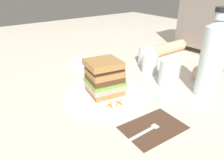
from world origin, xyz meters
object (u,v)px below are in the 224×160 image
at_px(main_plate, 105,95).
at_px(sandwich, 105,77).
at_px(knife, 84,80).
at_px(side_plate, 89,64).
at_px(empty_tumbler_0, 150,64).
at_px(empty_tumbler_1, 147,56).
at_px(water_bottle, 212,59).
at_px(juice_glass, 169,74).
at_px(diner_across, 218,5).
at_px(napkin_dark, 153,127).
at_px(fork, 148,130).

bearing_deg(main_plate, sandwich, -37.35).
bearing_deg(knife, side_plate, 141.95).
distance_m(main_plate, empty_tumbler_0, 0.28).
distance_m(empty_tumbler_1, side_plate, 0.28).
relative_size(knife, water_bottle, 0.68).
distance_m(juice_glass, diner_across, 0.51).
bearing_deg(empty_tumbler_1, knife, -94.33).
bearing_deg(main_plate, water_bottle, 55.76).
relative_size(napkin_dark, diner_across, 0.30).
distance_m(sandwich, empty_tumbler_0, 0.28).
distance_m(sandwich, diner_across, 0.72).
bearing_deg(fork, water_bottle, 94.03).
bearing_deg(side_plate, sandwich, -20.63).
relative_size(sandwich, empty_tumbler_0, 1.63).
relative_size(empty_tumbler_0, side_plate, 0.42).
height_order(empty_tumbler_0, side_plate, empty_tumbler_0).
bearing_deg(main_plate, empty_tumbler_0, 101.63).
distance_m(napkin_dark, knife, 0.38).
bearing_deg(side_plate, main_plate, -20.57).
relative_size(napkin_dark, fork, 1.01).
bearing_deg(juice_glass, sandwich, -106.10).
bearing_deg(fork, diner_across, 109.30).
bearing_deg(diner_across, fork, -70.70).
relative_size(water_bottle, diner_across, 0.53).
height_order(sandwich, juice_glass, sandwich).
relative_size(fork, knife, 0.83).
bearing_deg(sandwich, diner_across, 92.61).
relative_size(main_plate, sandwich, 2.06).
height_order(fork, water_bottle, water_bottle).
height_order(fork, side_plate, side_plate).
relative_size(fork, diner_across, 0.30).
distance_m(sandwich, napkin_dark, 0.23).
relative_size(sandwich, side_plate, 0.68).
xyz_separation_m(water_bottle, diner_across, (-0.23, 0.41, 0.12)).
bearing_deg(side_plate, napkin_dark, -11.30).
relative_size(napkin_dark, knife, 0.84).
relative_size(knife, empty_tumbler_0, 2.52).
xyz_separation_m(napkin_dark, fork, (-0.00, -0.02, 0.00)).
xyz_separation_m(main_plate, sandwich, (0.00, -0.00, 0.07)).
relative_size(napkin_dark, juice_glass, 1.65).
relative_size(empty_tumbler_1, diner_across, 0.15).
relative_size(napkin_dark, water_bottle, 0.57).
distance_m(sandwich, juice_glass, 0.26).
bearing_deg(juice_glass, water_bottle, 20.06).
relative_size(knife, side_plate, 1.05).
height_order(side_plate, diner_across, diner_across).
xyz_separation_m(knife, diner_across, (0.13, 0.69, 0.25)).
xyz_separation_m(main_plate, knife, (-0.16, 0.01, -0.01)).
height_order(napkin_dark, diner_across, diner_across).
relative_size(main_plate, empty_tumbler_0, 3.36).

